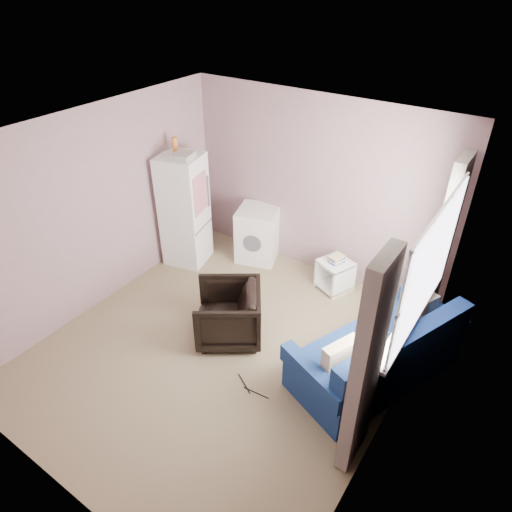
{
  "coord_description": "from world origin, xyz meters",
  "views": [
    {
      "loc": [
        2.48,
        -2.98,
        3.85
      ],
      "look_at": [
        0.05,
        0.6,
        1.0
      ],
      "focal_mm": 32.0,
      "sensor_mm": 36.0,
      "label": 1
    }
  ],
  "objects_px": {
    "armchair": "(228,312)",
    "sofa": "(379,356)",
    "washing_machine": "(258,233)",
    "side_table": "(335,273)",
    "fridge": "(185,210)"
  },
  "relations": [
    {
      "from": "armchair",
      "to": "sofa",
      "type": "relative_size",
      "value": 0.37
    },
    {
      "from": "sofa",
      "to": "washing_machine",
      "type": "bearing_deg",
      "value": 174.08
    },
    {
      "from": "armchair",
      "to": "washing_machine",
      "type": "distance_m",
      "value": 1.77
    },
    {
      "from": "side_table",
      "to": "sofa",
      "type": "distance_m",
      "value": 1.61
    },
    {
      "from": "fridge",
      "to": "sofa",
      "type": "distance_m",
      "value": 3.33
    },
    {
      "from": "washing_machine",
      "to": "side_table",
      "type": "height_order",
      "value": "washing_machine"
    },
    {
      "from": "fridge",
      "to": "washing_machine",
      "type": "xyz_separation_m",
      "value": [
        0.84,
        0.63,
        -0.41
      ]
    },
    {
      "from": "washing_machine",
      "to": "sofa",
      "type": "height_order",
      "value": "sofa"
    },
    {
      "from": "washing_machine",
      "to": "sofa",
      "type": "relative_size",
      "value": 0.39
    },
    {
      "from": "armchair",
      "to": "fridge",
      "type": "relative_size",
      "value": 0.41
    },
    {
      "from": "armchair",
      "to": "washing_machine",
      "type": "height_order",
      "value": "washing_machine"
    },
    {
      "from": "armchair",
      "to": "sofa",
      "type": "bearing_deg",
      "value": 68.04
    },
    {
      "from": "washing_machine",
      "to": "sofa",
      "type": "distance_m",
      "value": 2.7
    },
    {
      "from": "fridge",
      "to": "side_table",
      "type": "height_order",
      "value": "fridge"
    },
    {
      "from": "side_table",
      "to": "sofa",
      "type": "bearing_deg",
      "value": -47.66
    }
  ]
}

